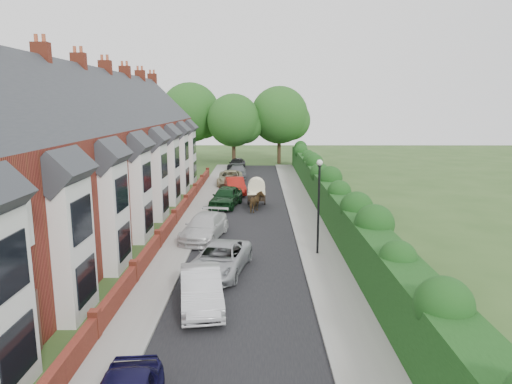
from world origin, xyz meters
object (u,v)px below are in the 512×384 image
(car_beige, at_px, (230,178))
(horse_cart, at_px, (256,190))
(car_black, at_px, (236,164))
(car_silver_b, at_px, (220,259))
(car_white, at_px, (204,227))
(car_red, at_px, (235,186))
(car_green, at_px, (226,197))
(car_silver_a, at_px, (201,289))
(horse, at_px, (256,202))
(lamppost, at_px, (319,195))
(car_grey, at_px, (237,172))

(car_beige, height_order, horse_cart, horse_cart)
(car_black, bearing_deg, car_silver_b, -77.74)
(horse_cart, bearing_deg, car_white, -109.17)
(car_red, relative_size, car_beige, 0.87)
(car_green, xyz_separation_m, car_beige, (-0.30, 9.68, -0.08))
(horse_cart, bearing_deg, car_beige, 105.71)
(car_silver_a, relative_size, car_green, 0.96)
(car_silver_a, relative_size, horse, 2.57)
(car_silver_b, height_order, car_white, car_white)
(car_silver_b, bearing_deg, car_white, 114.68)
(car_silver_b, bearing_deg, car_green, 103.46)
(car_white, relative_size, horse_cart, 1.59)
(car_beige, height_order, car_black, car_beige)
(car_silver_a, height_order, horse_cart, horse_cart)
(lamppost, bearing_deg, car_white, 154.89)
(lamppost, xyz_separation_m, car_beige, (-6.00, 21.38, -2.58))
(car_grey, bearing_deg, horse_cart, -83.24)
(car_green, bearing_deg, car_red, 96.28)
(car_beige, height_order, car_grey, car_beige)
(car_green, xyz_separation_m, car_red, (0.42, 5.27, -0.06))
(lamppost, bearing_deg, car_green, 115.98)
(car_grey, distance_m, car_black, 6.61)
(horse_cart, bearing_deg, car_silver_a, -96.69)
(car_green, height_order, horse_cart, horse_cart)
(car_green, relative_size, car_grey, 1.00)
(horse, bearing_deg, car_black, -65.46)
(car_white, height_order, car_black, car_white)
(car_silver_b, distance_m, car_black, 35.20)
(car_beige, bearing_deg, car_red, -81.44)
(lamppost, distance_m, car_red, 17.96)
(car_silver_b, xyz_separation_m, car_black, (-0.90, 35.18, 0.01))
(car_silver_b, relative_size, car_green, 1.06)
(car_black, bearing_deg, car_green, -78.67)
(car_grey, height_order, horse_cart, horse_cart)
(lamppost, height_order, car_red, lamppost)
(car_silver_a, distance_m, car_red, 23.27)
(car_red, bearing_deg, horse_cart, -78.52)
(car_white, bearing_deg, car_grey, 98.44)
(car_red, bearing_deg, car_beige, 89.73)
(car_silver_b, bearing_deg, car_black, 102.11)
(horse_cart, bearing_deg, horse, -90.00)
(car_silver_a, relative_size, car_silver_b, 0.90)
(car_white, distance_m, car_red, 14.02)
(car_white, bearing_deg, horse_cart, 81.59)
(car_white, height_order, horse_cart, horse_cart)
(horse, bearing_deg, car_beige, -58.77)
(car_beige, distance_m, car_black, 11.21)
(horse, distance_m, horse_cart, 1.98)
(car_silver_b, distance_m, car_white, 5.77)
(car_silver_a, bearing_deg, horse, 72.84)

